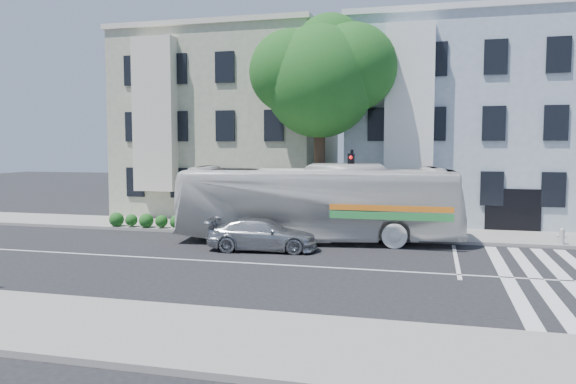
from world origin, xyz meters
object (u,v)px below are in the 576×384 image
(bus, at_px, (318,203))
(traffic_signal, at_px, (351,182))
(sedan, at_px, (262,234))
(fire_hydrant, at_px, (562,236))

(bus, xyz_separation_m, traffic_signal, (1.40, 0.74, 0.92))
(sedan, bearing_deg, bus, -40.46)
(sedan, bearing_deg, fire_hydrant, -79.25)
(traffic_signal, bearing_deg, sedan, -126.15)
(fire_hydrant, bearing_deg, traffic_signal, -177.70)
(traffic_signal, relative_size, fire_hydrant, 5.92)
(sedan, distance_m, traffic_signal, 5.06)
(traffic_signal, bearing_deg, fire_hydrant, 9.35)
(bus, relative_size, fire_hydrant, 17.99)
(traffic_signal, xyz_separation_m, fire_hydrant, (8.90, 0.36, -2.16))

